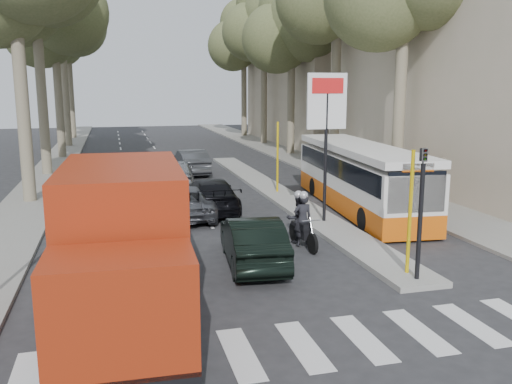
# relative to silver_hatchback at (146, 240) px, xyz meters

# --- Properties ---
(ground) EXTENTS (120.00, 120.00, 0.00)m
(ground) POSITION_rel_silver_hatchback_xyz_m (3.50, -2.27, -0.64)
(ground) COLOR #28282B
(ground) RESTS_ON ground
(sidewalk_right) EXTENTS (3.20, 70.00, 0.12)m
(sidewalk_right) POSITION_rel_silver_hatchback_xyz_m (12.10, 22.73, -0.58)
(sidewalk_right) COLOR gray
(sidewalk_right) RESTS_ON ground
(median_left) EXTENTS (2.40, 64.00, 0.12)m
(median_left) POSITION_rel_silver_hatchback_xyz_m (-4.50, 25.73, -0.58)
(median_left) COLOR gray
(median_left) RESTS_ON ground
(traffic_island) EXTENTS (1.50, 26.00, 0.16)m
(traffic_island) POSITION_rel_silver_hatchback_xyz_m (6.75, 8.73, -0.56)
(traffic_island) COLOR gray
(traffic_island) RESTS_ON ground
(building_near) EXTENTS (11.00, 18.00, 18.00)m
(building_near) POSITION_rel_silver_hatchback_xyz_m (19.00, 9.73, 8.36)
(building_near) COLOR beige
(building_near) RESTS_ON ground
(building_far) EXTENTS (11.00, 20.00, 16.00)m
(building_far) POSITION_rel_silver_hatchback_xyz_m (19.00, 31.73, 7.36)
(building_far) COLOR #B7A88E
(building_far) RESTS_ON ground
(billboard) EXTENTS (1.50, 12.10, 5.60)m
(billboard) POSITION_rel_silver_hatchback_xyz_m (6.75, 2.73, 3.06)
(billboard) COLOR yellow
(billboard) RESTS_ON ground
(traffic_light_island) EXTENTS (0.16, 0.41, 3.60)m
(traffic_light_island) POSITION_rel_silver_hatchback_xyz_m (6.75, -3.77, 1.84)
(traffic_light_island) COLOR black
(traffic_light_island) RESTS_ON ground
(tree_l_c) EXTENTS (7.40, 7.20, 13.71)m
(tree_l_c) POSITION_rel_silver_hatchback_xyz_m (-4.27, 25.84, 9.39)
(tree_l_c) COLOR #6B604C
(tree_l_c) RESTS_ON ground
(tree_l_d) EXTENTS (7.40, 7.20, 15.66)m
(tree_l_d) POSITION_rel_silver_hatchback_xyz_m (-4.37, 33.84, 11.12)
(tree_l_d) COLOR #6B604C
(tree_l_d) RESTS_ON ground
(tree_l_e) EXTENTS (7.40, 7.20, 14.49)m
(tree_l_e) POSITION_rel_silver_hatchback_xyz_m (-4.47, 41.84, 10.08)
(tree_l_e) COLOR #6B604C
(tree_l_e) RESTS_ON ground
(tree_r_c) EXTENTS (7.40, 7.20, 13.32)m
(tree_r_c) POSITION_rel_silver_hatchback_xyz_m (12.53, 23.84, 9.05)
(tree_r_c) COLOR #6B604C
(tree_r_c) RESTS_ON ground
(tree_r_d) EXTENTS (7.40, 7.20, 14.88)m
(tree_r_d) POSITION_rel_silver_hatchback_xyz_m (12.63, 31.84, 10.43)
(tree_r_d) COLOR #6B604C
(tree_r_d) RESTS_ON ground
(tree_r_e) EXTENTS (7.40, 7.20, 14.10)m
(tree_r_e) POSITION_rel_silver_hatchback_xyz_m (12.73, 39.84, 9.74)
(tree_r_e) COLOR #6B604C
(tree_r_e) RESTS_ON ground
(silver_hatchback) EXTENTS (1.93, 3.93, 1.29)m
(silver_hatchback) POSITION_rel_silver_hatchback_xyz_m (0.00, 0.00, 0.00)
(silver_hatchback) COLOR gray
(silver_hatchback) RESTS_ON ground
(dark_hatchback) EXTENTS (1.91, 4.44, 1.42)m
(dark_hatchback) POSITION_rel_silver_hatchback_xyz_m (3.00, -1.06, 0.07)
(dark_hatchback) COLOR black
(dark_hatchback) RESTS_ON ground
(queue_car_a) EXTENTS (2.23, 4.62, 1.27)m
(queue_car_a) POSITION_rel_silver_hatchback_xyz_m (1.83, 5.28, -0.01)
(queue_car_a) COLOR #53555C
(queue_car_a) RESTS_ON ground
(queue_car_b) EXTENTS (2.03, 4.84, 1.40)m
(queue_car_b) POSITION_rel_silver_hatchback_xyz_m (3.00, 6.00, 0.05)
(queue_car_b) COLOR black
(queue_car_b) RESTS_ON ground
(queue_car_c) EXTENTS (2.13, 4.30, 1.41)m
(queue_car_c) POSITION_rel_silver_hatchback_xyz_m (2.40, 12.41, 0.06)
(queue_car_c) COLOR #929699
(queue_car_c) RESTS_ON ground
(queue_car_d) EXTENTS (1.78, 4.55, 1.48)m
(queue_car_d) POSITION_rel_silver_hatchback_xyz_m (3.63, 16.12, 0.09)
(queue_car_d) COLOR #46494D
(queue_car_d) RESTS_ON ground
(queue_car_e) EXTENTS (2.50, 4.97, 1.39)m
(queue_car_e) POSITION_rel_silver_hatchback_xyz_m (-2.26, 12.06, 0.05)
(queue_car_e) COLOR black
(queue_car_e) RESTS_ON ground
(red_truck) EXTENTS (2.69, 6.57, 3.46)m
(red_truck) POSITION_rel_silver_hatchback_xyz_m (-0.69, -4.54, 1.18)
(red_truck) COLOR black
(red_truck) RESTS_ON ground
(city_bus) EXTENTS (3.16, 10.65, 2.76)m
(city_bus) POSITION_rel_silver_hatchback_xyz_m (9.15, 4.83, 0.81)
(city_bus) COLOR #DB590C
(city_bus) RESTS_ON ground
(motorcycle) EXTENTS (0.80, 2.18, 1.85)m
(motorcycle) POSITION_rel_silver_hatchback_xyz_m (4.99, 0.41, 0.20)
(motorcycle) COLOR black
(motorcycle) RESTS_ON ground
(pedestrian_near) EXTENTS (0.97, 1.13, 1.74)m
(pedestrian_near) POSITION_rel_silver_hatchback_xyz_m (10.70, 8.69, 0.35)
(pedestrian_near) COLOR #3D2E45
(pedestrian_near) RESTS_ON sidewalk_right
(pedestrian_far) EXTENTS (1.31, 0.78, 1.90)m
(pedestrian_far) POSITION_rel_silver_hatchback_xyz_m (13.50, 5.38, 0.42)
(pedestrian_far) COLOR #695F4F
(pedestrian_far) RESTS_ON sidewalk_right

